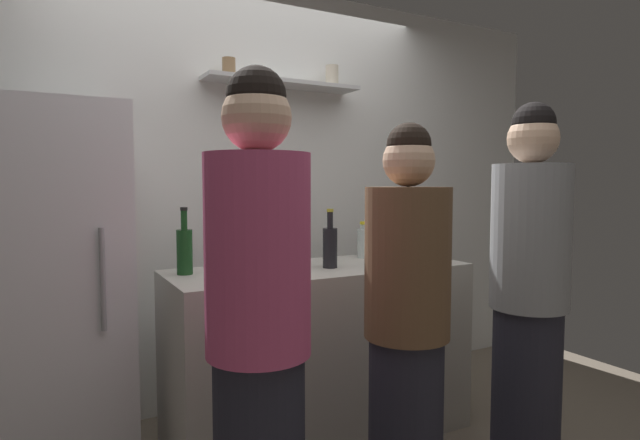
% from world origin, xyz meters
% --- Properties ---
extents(back_wall_assembly, '(4.80, 0.32, 2.60)m').
position_xyz_m(back_wall_assembly, '(0.00, 1.25, 1.30)').
color(back_wall_assembly, white).
rests_on(back_wall_assembly, ground).
extents(refrigerator, '(0.64, 0.62, 1.74)m').
position_xyz_m(refrigerator, '(-1.06, 0.85, 0.87)').
color(refrigerator, white).
rests_on(refrigerator, ground).
extents(counter, '(1.59, 0.62, 0.93)m').
position_xyz_m(counter, '(0.19, 0.54, 0.46)').
color(counter, '#B7B2A8').
rests_on(counter, ground).
extents(baking_pan, '(0.34, 0.24, 0.05)m').
position_xyz_m(baking_pan, '(-0.14, 0.66, 0.95)').
color(baking_pan, gray).
rests_on(baking_pan, counter).
extents(utensil_holder, '(0.11, 0.11, 0.22)m').
position_xyz_m(utensil_holder, '(-0.32, 0.31, 0.98)').
color(utensil_holder, '#B2B2B7').
rests_on(utensil_holder, counter).
extents(wine_bottle_dark_glass, '(0.08, 0.08, 0.31)m').
position_xyz_m(wine_bottle_dark_glass, '(0.22, 0.49, 1.04)').
color(wine_bottle_dark_glass, black).
rests_on(wine_bottle_dark_glass, counter).
extents(wine_bottle_green_glass, '(0.08, 0.08, 0.33)m').
position_xyz_m(wine_bottle_green_glass, '(-0.50, 0.66, 1.05)').
color(wine_bottle_green_glass, '#19471E').
rests_on(wine_bottle_green_glass, counter).
extents(wine_bottle_pale_glass, '(0.07, 0.07, 0.30)m').
position_xyz_m(wine_bottle_pale_glass, '(0.08, 0.55, 1.04)').
color(wine_bottle_pale_glass, '#B2BFB2').
rests_on(wine_bottle_pale_glass, counter).
extents(water_bottle_plastic, '(0.08, 0.08, 0.22)m').
position_xyz_m(water_bottle_plastic, '(0.58, 0.72, 1.02)').
color(water_bottle_plastic, silver).
rests_on(water_bottle_plastic, counter).
extents(person_brown_jacket, '(0.34, 0.34, 1.61)m').
position_xyz_m(person_brown_jacket, '(0.16, -0.23, 0.79)').
color(person_brown_jacket, '#262633').
rests_on(person_brown_jacket, ground).
extents(person_pink_top, '(0.34, 0.34, 1.74)m').
position_xyz_m(person_pink_top, '(-0.50, -0.31, 0.86)').
color(person_pink_top, '#262633').
rests_on(person_pink_top, ground).
extents(person_grey_hoodie, '(0.34, 0.34, 1.72)m').
position_xyz_m(person_grey_hoodie, '(0.80, -0.29, 0.86)').
color(person_grey_hoodie, '#262633').
rests_on(person_grey_hoodie, ground).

